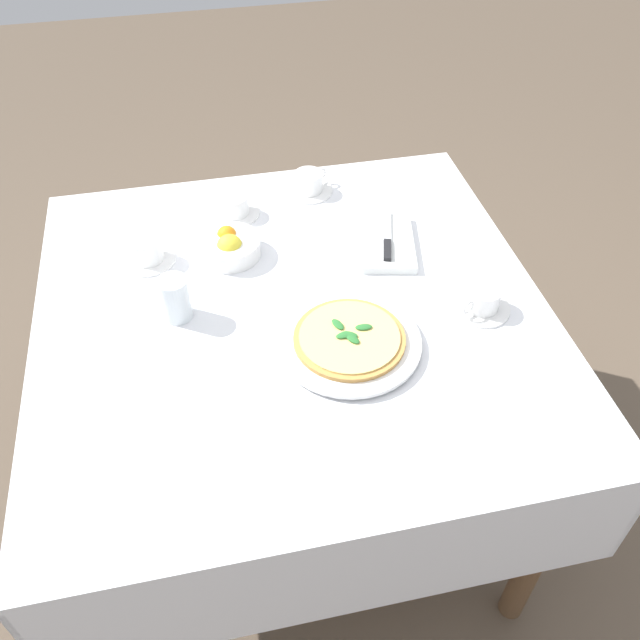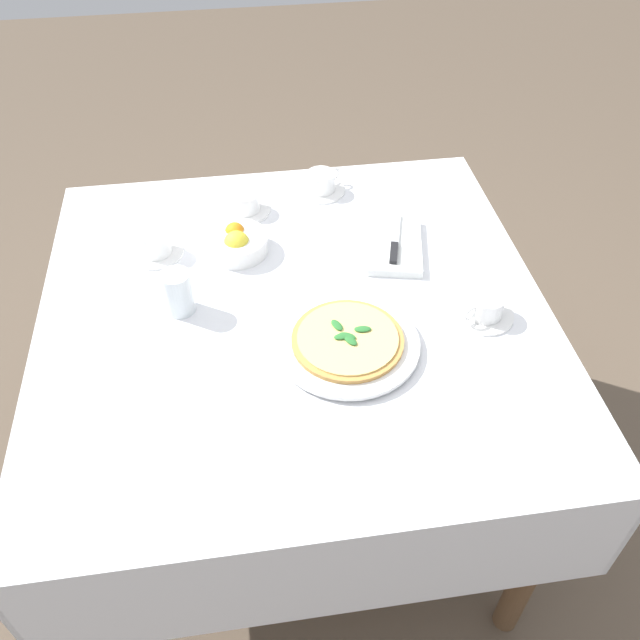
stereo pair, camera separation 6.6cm
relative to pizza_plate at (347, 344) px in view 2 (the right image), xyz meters
The scene contains 12 objects.
ground_plane 0.77m from the pizza_plate, 34.59° to the left, with size 8.00×8.00×0.00m, color brown.
dining_table 0.22m from the pizza_plate, 34.59° to the left, with size 1.13×1.13×0.74m.
pizza_plate is the anchor object (origin of this frame).
pizza 0.01m from the pizza_plate, 11.80° to the right, with size 0.24×0.24×0.02m.
coffee_cup_center_back 0.32m from the pizza_plate, 80.95° to the right, with size 0.13×0.13×0.06m.
coffee_cup_right_edge 0.56m from the pizza_plate, 18.85° to the left, with size 0.13×0.13×0.06m.
coffee_cup_far_left 0.56m from the pizza_plate, 47.07° to the left, with size 0.13×0.13×0.07m.
coffee_cup_near_right 0.59m from the pizza_plate, ahead, with size 0.13×0.13×0.06m.
water_glass_far_right 0.39m from the pizza_plate, 64.13° to the left, with size 0.07×0.07×0.10m.
napkin_folded 0.36m from the pizza_plate, 28.90° to the right, with size 0.24×0.17×0.02m.
dinner_knife 0.36m from the pizza_plate, 28.80° to the right, with size 0.19×0.07×0.01m.
citrus_bowl 0.42m from the pizza_plate, 30.41° to the left, with size 0.15×0.15×0.07m.
Camera 2 is at (-1.08, 0.10, 1.76)m, focal length 37.43 mm.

